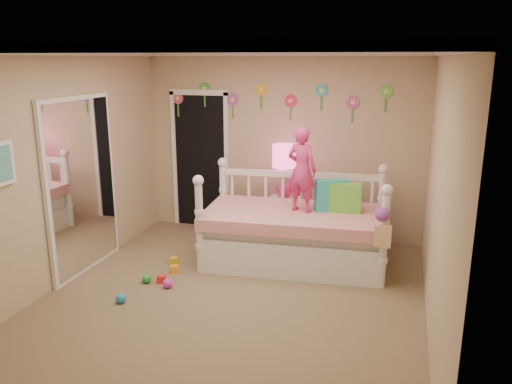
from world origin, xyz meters
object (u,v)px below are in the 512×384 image
(daybed, at_px, (294,216))
(table_lamp, at_px, (284,163))
(child, at_px, (302,170))
(nightstand, at_px, (284,219))

(daybed, distance_m, table_lamp, 0.94)
(child, bearing_deg, daybed, 26.42)
(daybed, bearing_deg, nightstand, 108.22)
(daybed, height_order, child, child)
(daybed, bearing_deg, table_lamp, 108.22)
(daybed, xyz_separation_m, nightstand, (-0.30, 0.72, -0.29))
(nightstand, xyz_separation_m, table_lamp, (0.00, -0.00, 0.81))
(daybed, xyz_separation_m, table_lamp, (-0.30, 0.72, 0.52))
(child, height_order, table_lamp, child)
(daybed, distance_m, child, 0.60)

